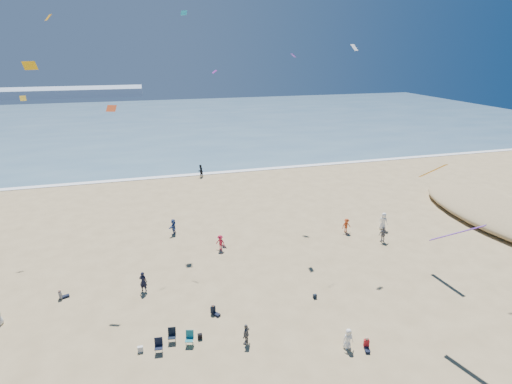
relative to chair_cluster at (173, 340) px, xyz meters
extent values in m
cube|color=#476B84|center=(3.98, 88.12, -0.47)|extent=(220.00, 100.00, 0.06)
cube|color=white|center=(3.98, 38.12, -0.46)|extent=(220.00, 1.20, 0.08)
cube|color=#7A8EA8|center=(-56.02, 163.12, 1.10)|extent=(110.00, 20.00, 3.20)
ellipsoid|color=tan|center=(37.98, 11.12, 0.16)|extent=(10.00, 22.00, 2.20)
imported|color=black|center=(-1.83, 7.21, 0.39)|extent=(0.76, 0.65, 1.78)
imported|color=slate|center=(21.84, 9.86, 0.35)|extent=(1.00, 0.44, 1.70)
imported|color=black|center=(6.92, 36.82, 0.46)|extent=(1.18, 1.16, 1.92)
imported|color=#B81A35|center=(5.51, 12.61, 0.27)|extent=(1.12, 1.11, 1.55)
imported|color=white|center=(23.50, 12.50, 0.47)|extent=(1.04, 1.13, 1.94)
imported|color=white|center=(11.06, -3.17, 0.24)|extent=(0.73, 0.48, 1.47)
imported|color=#38549B|center=(1.35, 17.52, 0.33)|extent=(1.10, 1.60, 1.66)
imported|color=#BE411B|center=(19.28, 12.89, 0.29)|extent=(1.08, 0.69, 1.59)
imported|color=slate|center=(4.73, -0.96, 0.26)|extent=(0.85, 0.93, 1.52)
cube|color=silver|center=(-2.14, 0.11, -0.30)|extent=(0.35, 0.20, 0.40)
cube|color=black|center=(1.79, 0.31, -0.31)|extent=(0.30, 0.22, 0.38)
cube|color=black|center=(11.23, 2.59, -0.33)|extent=(0.28, 0.18, 0.34)
cube|color=#2AC1D7|center=(3.88, 18.97, 21.32)|extent=(0.58, 0.58, 0.42)
cube|color=orange|center=(-5.82, 7.85, 20.03)|extent=(0.60, 0.90, 0.37)
cube|color=#5923A0|center=(13.89, 16.20, 17.54)|extent=(0.43, 0.81, 0.34)
cube|color=yellow|center=(-11.46, 20.71, 13.76)|extent=(0.60, 0.49, 0.47)
cube|color=white|center=(18.25, 12.33, 18.27)|extent=(0.76, 0.73, 0.55)
cube|color=#DD4C1E|center=(-2.94, 10.88, 13.82)|extent=(0.86, 0.69, 0.46)
cube|color=orange|center=(-7.17, 6.95, 17.17)|extent=(0.86, 0.75, 0.51)
cube|color=#791F8E|center=(7.06, 21.76, 15.85)|extent=(0.48, 0.86, 0.32)
cube|color=#5E279E|center=(17.88, -3.46, 7.16)|extent=(0.35, 3.14, 2.21)
cube|color=orange|center=(23.29, 5.91, 8.12)|extent=(0.35, 2.64, 1.87)
camera|label=1|loc=(-0.43, -22.14, 18.17)|focal=28.00mm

